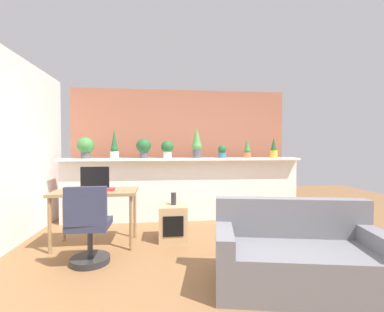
% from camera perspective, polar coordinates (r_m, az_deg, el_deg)
% --- Properties ---
extents(ground_plane, '(12.00, 12.00, 0.00)m').
position_cam_1_polar(ground_plane, '(3.17, 1.29, -22.98)').
color(ground_plane, brown).
extents(divider_wall, '(4.30, 0.16, 1.10)m').
position_cam_1_polar(divider_wall, '(4.93, -1.91, -7.32)').
color(divider_wall, white).
rests_on(divider_wall, ground).
extents(plant_shelf, '(4.30, 0.37, 0.04)m').
position_cam_1_polar(plant_shelf, '(4.84, -1.87, -0.68)').
color(plant_shelf, white).
rests_on(plant_shelf, divider_wall).
extents(brick_wall_behind, '(4.30, 0.10, 2.50)m').
position_cam_1_polar(brick_wall_behind, '(5.47, -2.42, 0.90)').
color(brick_wall_behind, '#AD664C').
rests_on(brick_wall_behind, ground).
extents(potted_plant_0, '(0.29, 0.29, 0.37)m').
position_cam_1_polar(potted_plant_0, '(4.98, -21.79, 1.85)').
color(potted_plant_0, '#4C4C51').
rests_on(potted_plant_0, plant_shelf).
extents(potted_plant_1, '(0.15, 0.15, 0.51)m').
position_cam_1_polar(potted_plant_1, '(4.87, -16.26, 2.04)').
color(potted_plant_1, silver).
rests_on(potted_plant_1, plant_shelf).
extents(potted_plant_2, '(0.26, 0.26, 0.35)m').
position_cam_1_polar(potted_plant_2, '(4.85, -10.30, 1.93)').
color(potted_plant_2, '#4C4C51').
rests_on(potted_plant_2, plant_shelf).
extents(potted_plant_3, '(0.23, 0.23, 0.31)m').
position_cam_1_polar(potted_plant_3, '(4.80, -5.28, 1.63)').
color(potted_plant_3, silver).
rests_on(potted_plant_3, plant_shelf).
extents(potted_plant_4, '(0.19, 0.19, 0.56)m').
position_cam_1_polar(potted_plant_4, '(4.88, 1.02, 2.72)').
color(potted_plant_4, '#4C4C51').
rests_on(potted_plant_4, plant_shelf).
extents(potted_plant_5, '(0.16, 0.16, 0.24)m').
position_cam_1_polar(potted_plant_5, '(4.95, 6.47, 1.01)').
color(potted_plant_5, '#386B84').
rests_on(potted_plant_5, plant_shelf).
extents(potted_plant_6, '(0.14, 0.14, 0.36)m').
position_cam_1_polar(potted_plant_6, '(5.08, 11.73, 1.33)').
color(potted_plant_6, '#C66B42').
rests_on(potted_plant_6, plant_shelf).
extents(potted_plant_7, '(0.14, 0.14, 0.38)m').
position_cam_1_polar(potted_plant_7, '(5.27, 17.08, 1.55)').
color(potted_plant_7, gold).
rests_on(potted_plant_7, plant_shelf).
extents(desk, '(1.10, 0.60, 0.75)m').
position_cam_1_polar(desk, '(3.90, -19.92, -8.15)').
color(desk, '#99754C').
rests_on(desk, ground).
extents(tv_monitor, '(0.38, 0.04, 0.32)m').
position_cam_1_polar(tv_monitor, '(3.95, -20.02, -4.46)').
color(tv_monitor, black).
rests_on(tv_monitor, desk).
extents(office_chair, '(0.45, 0.45, 0.91)m').
position_cam_1_polar(office_chair, '(3.33, -21.19, -14.73)').
color(office_chair, '#262628').
rests_on(office_chair, ground).
extents(side_cube_shelf, '(0.40, 0.41, 0.50)m').
position_cam_1_polar(side_cube_shelf, '(3.98, -4.15, -13.99)').
color(side_cube_shelf, tan).
rests_on(side_cube_shelf, ground).
extents(vase_on_shelf, '(0.08, 0.08, 0.18)m').
position_cam_1_polar(vase_on_shelf, '(3.94, -3.95, -9.08)').
color(vase_on_shelf, '#2D2D33').
rests_on(vase_on_shelf, side_cube_shelf).
extents(book_on_desk, '(0.20, 0.12, 0.04)m').
position_cam_1_polar(book_on_desk, '(3.79, -17.74, -6.82)').
color(book_on_desk, '#B22D33').
rests_on(book_on_desk, desk).
extents(couch, '(1.68, 1.06, 0.80)m').
position_cam_1_polar(couch, '(2.91, 21.64, -19.40)').
color(couch, slate).
rests_on(couch, ground).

